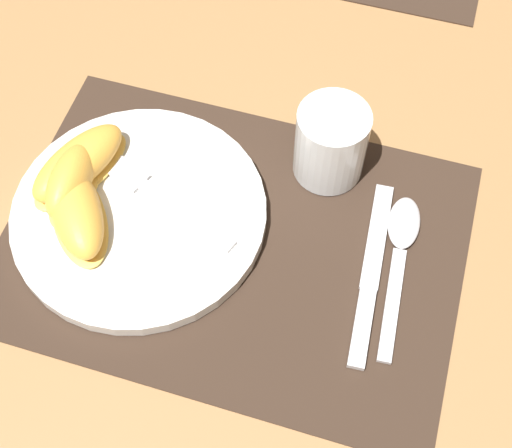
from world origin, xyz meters
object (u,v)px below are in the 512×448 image
(fork, at_px, (148,189))
(juice_glass, at_px, (330,146))
(knife, at_px, (370,276))
(plate, at_px, (141,211))
(citrus_wedge_0, at_px, (79,164))
(citrus_wedge_1, at_px, (70,185))
(spoon, at_px, (401,244))
(citrus_wedge_2, at_px, (76,211))

(fork, bearing_deg, juice_glass, 28.43)
(knife, bearing_deg, juice_glass, 121.84)
(plate, distance_m, citrus_wedge_0, 0.08)
(citrus_wedge_1, bearing_deg, spoon, 7.99)
(juice_glass, distance_m, fork, 0.20)
(knife, relative_size, citrus_wedge_0, 1.55)
(juice_glass, height_order, citrus_wedge_2, juice_glass)
(spoon, distance_m, citrus_wedge_0, 0.35)
(fork, bearing_deg, spoon, 4.12)
(fork, relative_size, citrus_wedge_1, 1.95)
(juice_glass, bearing_deg, plate, -146.26)
(plate, relative_size, citrus_wedge_1, 2.72)
(spoon, relative_size, citrus_wedge_0, 1.39)
(citrus_wedge_1, height_order, citrus_wedge_2, citrus_wedge_1)
(knife, bearing_deg, spoon, 63.25)
(juice_glass, bearing_deg, spoon, -37.72)
(plate, relative_size, spoon, 1.43)
(fork, distance_m, citrus_wedge_1, 0.08)
(citrus_wedge_1, xyz_separation_m, citrus_wedge_2, (0.02, -0.03, -0.00))
(knife, relative_size, spoon, 1.11)
(spoon, xyz_separation_m, citrus_wedge_1, (-0.34, -0.05, 0.03))
(spoon, relative_size, fork, 0.98)
(plate, distance_m, spoon, 0.28)
(citrus_wedge_2, bearing_deg, knife, 5.60)
(knife, relative_size, citrus_wedge_1, 2.13)
(citrus_wedge_0, xyz_separation_m, citrus_wedge_1, (0.00, -0.03, 0.00))
(knife, xyz_separation_m, citrus_wedge_1, (-0.32, -0.00, 0.03))
(knife, distance_m, fork, 0.25)
(fork, bearing_deg, citrus_wedge_1, -158.40)
(juice_glass, relative_size, citrus_wedge_1, 0.90)
(citrus_wedge_2, bearing_deg, spoon, 12.87)
(plate, height_order, fork, fork)
(plate, xyz_separation_m, juice_glass, (0.18, 0.12, 0.03))
(citrus_wedge_0, relative_size, citrus_wedge_2, 1.03)
(plate, bearing_deg, citrus_wedge_0, 163.31)
(juice_glass, relative_size, spoon, 0.47)
(plate, height_order, citrus_wedge_1, citrus_wedge_1)
(plate, height_order, citrus_wedge_0, citrus_wedge_0)
(fork, bearing_deg, knife, -5.78)
(citrus_wedge_0, height_order, citrus_wedge_2, citrus_wedge_2)
(spoon, xyz_separation_m, citrus_wedge_0, (-0.35, -0.02, 0.03))
(citrus_wedge_1, bearing_deg, plate, 4.73)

